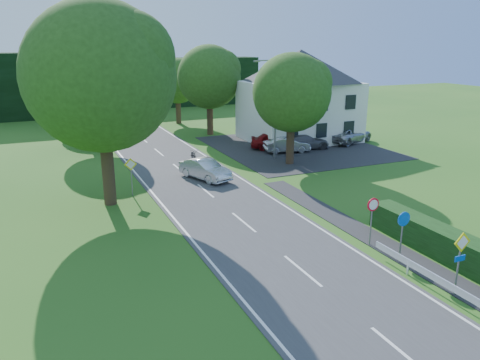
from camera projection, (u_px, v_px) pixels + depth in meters
name	position (u px, v px, depth m)	size (l,w,h in m)	color
road	(229.00, 211.00, 26.69)	(7.00, 80.00, 0.04)	#3A3A3C
parking_pad	(296.00, 147.00, 42.74)	(14.00, 16.00, 0.04)	#27272A
line_edge_left	(174.00, 219.00, 25.42)	(0.12, 80.00, 0.01)	white
line_edge_right	(279.00, 203.00, 27.94)	(0.12, 80.00, 0.01)	white
line_centre	(229.00, 210.00, 26.68)	(0.12, 80.00, 0.01)	white
tree_main	(103.00, 106.00, 26.22)	(9.40, 9.40, 11.64)	#244715
tree_left_far	(89.00, 101.00, 41.08)	(7.00, 7.00, 8.58)	#244715
tree_right_far	(210.00, 90.00, 47.41)	(7.40, 7.40, 9.09)	#244715
tree_left_back	(81.00, 91.00, 51.87)	(6.60, 6.60, 8.07)	#244715
tree_right_back	(178.00, 91.00, 54.26)	(6.20, 6.20, 7.56)	#244715
tree_right_mid	(291.00, 110.00, 35.79)	(7.00, 7.00, 8.58)	#244715
treeline_right	(160.00, 82.00, 69.14)	(30.00, 5.00, 7.00)	black
house_white	(300.00, 95.00, 44.90)	(10.60, 8.40, 8.60)	white
streetlight	(274.00, 105.00, 37.32)	(2.03, 0.18, 8.00)	slate
sign_priority_right	(461.00, 252.00, 17.31)	(0.78, 0.09, 2.59)	slate
sign_roundabout	(403.00, 227.00, 19.98)	(0.64, 0.08, 2.37)	slate
sign_speed_limit	(373.00, 210.00, 21.70)	(0.64, 0.11, 2.37)	slate
sign_priority_left	(131.00, 169.00, 28.83)	(0.78, 0.09, 2.44)	slate
moving_car	(205.00, 169.00, 32.59)	(1.48, 4.24, 1.40)	silver
motorcycle	(194.00, 155.00, 37.58)	(0.67, 1.91, 1.00)	black
parked_car_red	(276.00, 141.00, 41.71)	(1.81, 4.51, 1.54)	maroon
parked_car_silver_a	(287.00, 145.00, 40.57)	(1.40, 4.01, 1.32)	#A8A7AB
parked_car_grey	(304.00, 142.00, 41.77)	(1.87, 4.60, 1.34)	#525157
parked_car_silver_b	(349.00, 135.00, 44.56)	(2.46, 5.32, 1.48)	#A9A9B0
parasol	(287.00, 136.00, 43.28)	(1.95, 1.99, 1.79)	#B4270E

